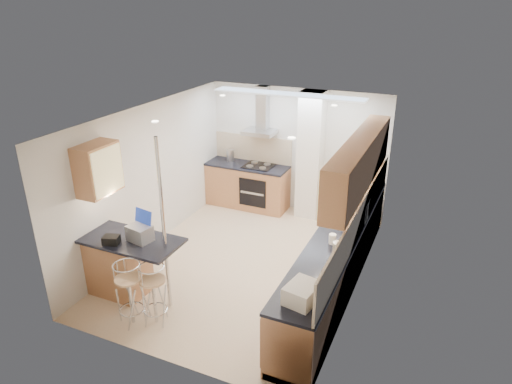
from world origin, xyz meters
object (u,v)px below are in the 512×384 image
at_px(laptop, 140,233).
at_px(bar_stool_near, 130,294).
at_px(microwave, 356,207).
at_px(bread_bin, 302,293).
at_px(bar_stool_end, 154,295).

bearing_deg(laptop, bar_stool_near, -60.54).
bearing_deg(microwave, bar_stool_near, 134.04).
xyz_separation_m(laptop, bar_stool_near, (0.18, -0.55, -0.59)).
height_order(microwave, bread_bin, microwave).
xyz_separation_m(microwave, bar_stool_end, (-2.10, -2.44, -0.64)).
height_order(bar_stool_end, bread_bin, bread_bin).
height_order(laptop, bread_bin, laptop).
xyz_separation_m(bar_stool_end, bread_bin, (2.03, 0.04, 0.58)).
bearing_deg(bar_stool_end, microwave, 6.18).
bearing_deg(bread_bin, microwave, 99.07).
xyz_separation_m(laptop, bar_stool_end, (0.47, -0.42, -0.61)).
relative_size(bar_stool_end, bread_bin, 2.19).
xyz_separation_m(microwave, bar_stool_near, (-2.38, -2.57, -0.62)).
height_order(laptop, bar_stool_near, laptop).
bearing_deg(bread_bin, bar_stool_near, -165.14).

